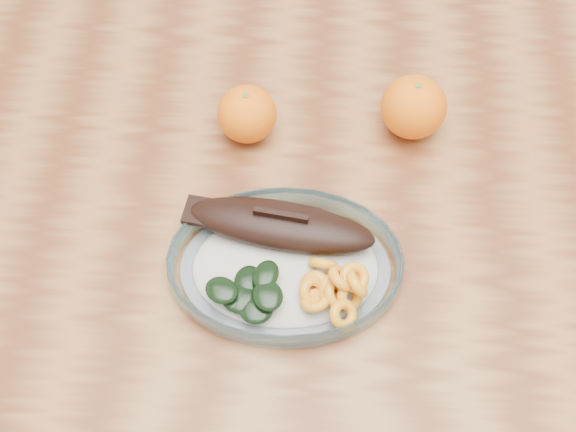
% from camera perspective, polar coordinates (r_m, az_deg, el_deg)
% --- Properties ---
extents(ground, '(3.00, 3.00, 0.00)m').
position_cam_1_polar(ground, '(1.53, 1.26, -14.73)').
color(ground, slate).
rests_on(ground, ground).
extents(dining_table, '(1.20, 0.80, 0.75)m').
position_cam_1_polar(dining_table, '(0.92, 2.02, -3.14)').
color(dining_table, brown).
rests_on(dining_table, ground).
extents(plated_meal, '(0.48, 0.48, 0.07)m').
position_cam_1_polar(plated_meal, '(0.79, -0.22, -3.71)').
color(plated_meal, white).
rests_on(plated_meal, dining_table).
extents(orange_left, '(0.07, 0.07, 0.07)m').
position_cam_1_polar(orange_left, '(0.88, -3.26, 8.04)').
color(orange_left, '#FF4B05').
rests_on(orange_left, dining_table).
extents(orange_right, '(0.08, 0.08, 0.08)m').
position_cam_1_polar(orange_right, '(0.89, 9.89, 8.49)').
color(orange_right, '#FF4B05').
rests_on(orange_right, dining_table).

